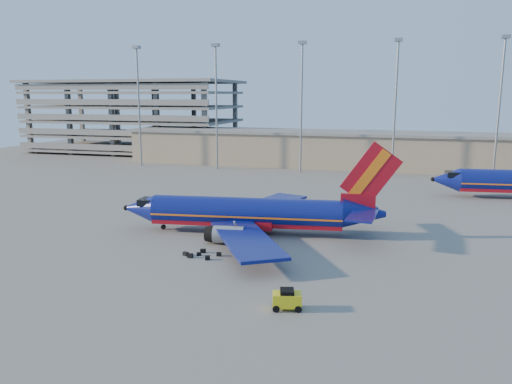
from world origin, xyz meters
TOP-DOWN VIEW (x-y plane):
  - ground at (0.00, 0.00)m, footprint 220.00×220.00m
  - terminal_building at (10.00, 58.00)m, footprint 122.00×16.00m
  - parking_garage at (-62.00, 74.05)m, footprint 62.00×32.00m
  - light_mast_row at (5.00, 46.00)m, footprint 101.60×1.60m
  - aircraft_main at (-1.16, -5.45)m, footprint 34.98×33.46m
  - baggage_tug at (7.95, -26.67)m, footprint 2.65×1.98m
  - luggage_pile at (-4.08, -15.97)m, footprint 4.18×2.66m

SIDE VIEW (x-z plane):
  - ground at x=0.00m, z-range 0.00..0.00m
  - luggage_pile at x=-4.08m, z-range -0.02..0.44m
  - baggage_tug at x=7.95m, z-range 0.03..1.74m
  - aircraft_main at x=-1.16m, z-range -3.40..8.47m
  - terminal_building at x=10.00m, z-range 0.07..8.57m
  - parking_garage at x=-62.00m, z-range 1.03..22.43m
  - light_mast_row at x=5.00m, z-range 3.23..31.88m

